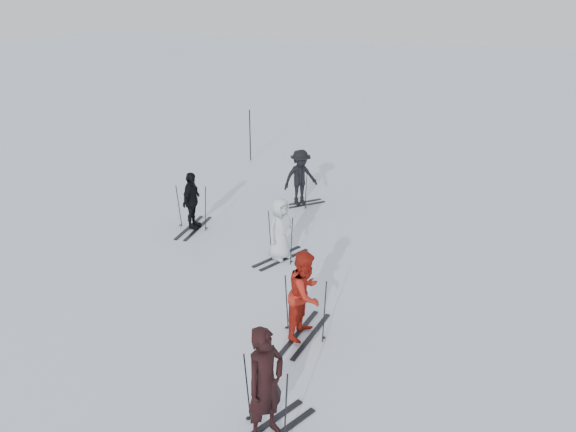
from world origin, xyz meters
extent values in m
plane|color=silver|center=(0.00, 0.00, 0.00)|extent=(120.00, 120.00, 0.00)
imported|color=black|center=(2.38, -4.75, 0.90)|extent=(0.63, 0.77, 1.81)
imported|color=#AA1F13|center=(1.84, -2.13, 0.87)|extent=(0.66, 0.85, 1.73)
imported|color=silver|center=(-0.03, 0.63, 0.77)|extent=(0.71, 0.87, 1.54)
imported|color=black|center=(-3.04, 1.29, 0.79)|extent=(0.54, 0.98, 1.59)
imported|color=black|center=(-1.13, 4.25, 0.85)|extent=(1.18, 1.26, 1.71)
cylinder|color=black|center=(-4.87, 7.86, 0.98)|extent=(0.05, 0.05, 1.96)
camera|label=1|loc=(5.46, -10.50, 6.14)|focal=35.00mm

